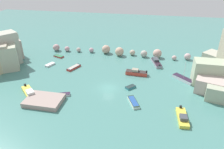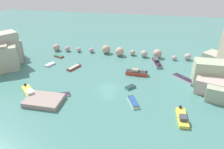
{
  "view_description": "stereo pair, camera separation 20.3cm",
  "coord_description": "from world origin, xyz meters",
  "px_view_note": "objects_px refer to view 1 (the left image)",
  "views": [
    {
      "loc": [
        8.82,
        -42.93,
        26.75
      ],
      "look_at": [
        0.0,
        5.12,
        1.0
      ],
      "focal_mm": 34.85,
      "sensor_mm": 36.0,
      "label": 1
    },
    {
      "loc": [
        9.02,
        -42.89,
        26.75
      ],
      "look_at": [
        0.0,
        5.12,
        1.0
      ],
      "focal_mm": 34.85,
      "sensor_mm": 36.0,
      "label": 2
    }
  ],
  "objects_px": {
    "moored_boat_0": "(183,79)",
    "moored_boat_4": "(130,87)",
    "moored_boat_6": "(136,73)",
    "moored_boat_9": "(30,93)",
    "moored_boat_1": "(64,94)",
    "moored_boat_3": "(50,65)",
    "moored_boat_2": "(133,102)",
    "moored_boat_8": "(74,67)",
    "moored_boat_7": "(182,118)",
    "moored_boat_5": "(156,62)",
    "moored_boat_10": "(59,56)",
    "stone_dock": "(44,100)"
  },
  "relations": [
    {
      "from": "moored_boat_1",
      "to": "moored_boat_6",
      "type": "distance_m",
      "value": 19.78
    },
    {
      "from": "moored_boat_4",
      "to": "moored_boat_6",
      "type": "height_order",
      "value": "moored_boat_6"
    },
    {
      "from": "stone_dock",
      "to": "moored_boat_10",
      "type": "bearing_deg",
      "value": 105.69
    },
    {
      "from": "moored_boat_5",
      "to": "moored_boat_7",
      "type": "height_order",
      "value": "moored_boat_5"
    },
    {
      "from": "moored_boat_4",
      "to": "moored_boat_2",
      "type": "bearing_deg",
      "value": -124.42
    },
    {
      "from": "moored_boat_7",
      "to": "moored_boat_3",
      "type": "bearing_deg",
      "value": -120.12
    },
    {
      "from": "moored_boat_1",
      "to": "moored_boat_8",
      "type": "relative_size",
      "value": 0.61
    },
    {
      "from": "moored_boat_7",
      "to": "moored_boat_9",
      "type": "xyz_separation_m",
      "value": [
        -32.74,
        2.59,
        0.06
      ]
    },
    {
      "from": "moored_boat_5",
      "to": "moored_boat_10",
      "type": "distance_m",
      "value": 29.94
    },
    {
      "from": "stone_dock",
      "to": "moored_boat_6",
      "type": "height_order",
      "value": "moored_boat_6"
    },
    {
      "from": "stone_dock",
      "to": "moored_boat_9",
      "type": "relative_size",
      "value": 1.26
    },
    {
      "from": "moored_boat_0",
      "to": "moored_boat_4",
      "type": "distance_m",
      "value": 14.01
    },
    {
      "from": "moored_boat_1",
      "to": "moored_boat_9",
      "type": "bearing_deg",
      "value": 168.5
    },
    {
      "from": "moored_boat_6",
      "to": "moored_boat_1",
      "type": "bearing_deg",
      "value": 44.38
    },
    {
      "from": "moored_boat_2",
      "to": "moored_boat_8",
      "type": "height_order",
      "value": "moored_boat_2"
    },
    {
      "from": "moored_boat_0",
      "to": "moored_boat_5",
      "type": "bearing_deg",
      "value": -9.12
    },
    {
      "from": "moored_boat_2",
      "to": "moored_boat_7",
      "type": "bearing_deg",
      "value": -134.14
    },
    {
      "from": "moored_boat_4",
      "to": "moored_boat_7",
      "type": "bearing_deg",
      "value": -87.86
    },
    {
      "from": "moored_boat_2",
      "to": "moored_boat_6",
      "type": "distance_m",
      "value": 13.14
    },
    {
      "from": "stone_dock",
      "to": "moored_boat_4",
      "type": "xyz_separation_m",
      "value": [
        17.35,
        9.19,
        -0.25
      ]
    },
    {
      "from": "moored_boat_1",
      "to": "moored_boat_3",
      "type": "distance_m",
      "value": 17.21
    },
    {
      "from": "moored_boat_2",
      "to": "moored_boat_8",
      "type": "xyz_separation_m",
      "value": [
        -17.94,
        13.69,
        -0.02
      ]
    },
    {
      "from": "moored_boat_6",
      "to": "stone_dock",
      "type": "bearing_deg",
      "value": 45.51
    },
    {
      "from": "moored_boat_6",
      "to": "moored_boat_9",
      "type": "height_order",
      "value": "moored_boat_6"
    },
    {
      "from": "stone_dock",
      "to": "moored_boat_8",
      "type": "bearing_deg",
      "value": 87.72
    },
    {
      "from": "stone_dock",
      "to": "moored_boat_1",
      "type": "distance_m",
      "value": 4.61
    },
    {
      "from": "moored_boat_3",
      "to": "moored_boat_7",
      "type": "xyz_separation_m",
      "value": [
        34.93,
        -17.92,
        0.22
      ]
    },
    {
      "from": "moored_boat_6",
      "to": "moored_boat_10",
      "type": "relative_size",
      "value": 1.64
    },
    {
      "from": "moored_boat_7",
      "to": "stone_dock",
      "type": "bearing_deg",
      "value": -93.9
    },
    {
      "from": "moored_boat_6",
      "to": "moored_boat_10",
      "type": "xyz_separation_m",
      "value": [
        -24.79,
        7.46,
        -0.36
      ]
    },
    {
      "from": "moored_boat_6",
      "to": "moored_boat_9",
      "type": "distance_m",
      "value": 26.7
    },
    {
      "from": "stone_dock",
      "to": "moored_boat_7",
      "type": "distance_m",
      "value": 28.23
    },
    {
      "from": "moored_boat_3",
      "to": "moored_boat_7",
      "type": "height_order",
      "value": "moored_boat_7"
    },
    {
      "from": "moored_boat_3",
      "to": "moored_boat_4",
      "type": "xyz_separation_m",
      "value": [
        24.05,
        -8.27,
        0.01
      ]
    },
    {
      "from": "moored_boat_9",
      "to": "moored_boat_2",
      "type": "bearing_deg",
      "value": 47.96
    },
    {
      "from": "moored_boat_0",
      "to": "moored_boat_9",
      "type": "height_order",
      "value": "moored_boat_0"
    },
    {
      "from": "moored_boat_6",
      "to": "moored_boat_8",
      "type": "relative_size",
      "value": 1.22
    },
    {
      "from": "moored_boat_5",
      "to": "moored_boat_8",
      "type": "xyz_separation_m",
      "value": [
        -22.6,
        -7.17,
        -0.26
      ]
    },
    {
      "from": "moored_boat_0",
      "to": "moored_boat_4",
      "type": "xyz_separation_m",
      "value": [
        -12.59,
        -6.15,
        -0.16
      ]
    },
    {
      "from": "moored_boat_5",
      "to": "moored_boat_6",
      "type": "height_order",
      "value": "moored_boat_6"
    },
    {
      "from": "moored_boat_2",
      "to": "moored_boat_4",
      "type": "bearing_deg",
      "value": -11.72
    },
    {
      "from": "moored_boat_0",
      "to": "moored_boat_8",
      "type": "xyz_separation_m",
      "value": [
        -29.27,
        1.5,
        -0.13
      ]
    },
    {
      "from": "moored_boat_6",
      "to": "moored_boat_8",
      "type": "xyz_separation_m",
      "value": [
        -17.46,
        0.56,
        -0.3
      ]
    },
    {
      "from": "moored_boat_2",
      "to": "moored_boat_5",
      "type": "height_order",
      "value": "moored_boat_5"
    },
    {
      "from": "moored_boat_5",
      "to": "moored_boat_6",
      "type": "distance_m",
      "value": 9.29
    },
    {
      "from": "moored_boat_3",
      "to": "moored_boat_9",
      "type": "height_order",
      "value": "moored_boat_9"
    },
    {
      "from": "stone_dock",
      "to": "moored_boat_1",
      "type": "bearing_deg",
      "value": 46.75
    },
    {
      "from": "moored_boat_1",
      "to": "moored_boat_5",
      "type": "height_order",
      "value": "moored_boat_5"
    },
    {
      "from": "moored_boat_10",
      "to": "moored_boat_6",
      "type": "bearing_deg",
      "value": 4.04
    },
    {
      "from": "stone_dock",
      "to": "moored_boat_9",
      "type": "height_order",
      "value": "moored_boat_9"
    }
  ]
}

